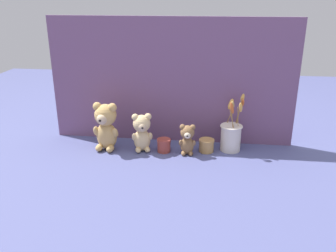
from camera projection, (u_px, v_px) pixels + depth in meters
The scene contains 8 objects.
ground_plane at pixel (168, 152), 1.94m from camera, with size 4.00×4.00×0.00m, color #4C5184.
backdrop_wall at pixel (171, 82), 1.97m from camera, with size 1.36×0.02×0.70m.
teddy_bear_large at pixel (106, 126), 1.92m from camera, with size 0.15×0.14×0.27m.
teddy_bear_medium at pixel (142, 132), 1.91m from camera, with size 0.12×0.11×0.21m.
teddy_bear_small at pixel (187, 139), 1.88m from camera, with size 0.09×0.09×0.17m.
flower_vase at pixel (231, 135), 1.92m from camera, with size 0.13×0.13×0.32m.
decorative_tin_tall at pixel (206, 145), 1.93m from camera, with size 0.08×0.08×0.07m.
decorative_tin_short at pixel (164, 145), 1.92m from camera, with size 0.08×0.08×0.07m.
Camera 1 is at (0.21, -1.75, 0.82)m, focal length 38.00 mm.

